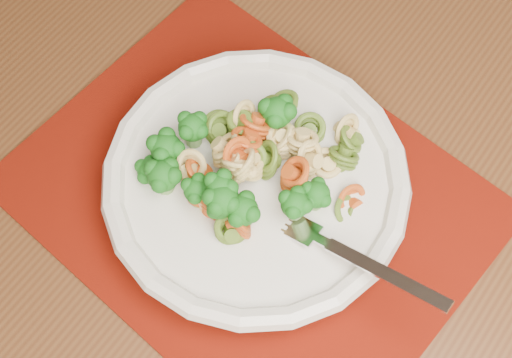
% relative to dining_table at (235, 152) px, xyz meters
% --- Properties ---
extents(dining_table, '(1.54, 1.16, 0.74)m').
position_rel_dining_table_xyz_m(dining_table, '(0.00, 0.00, 0.00)').
color(dining_table, '#513016').
rests_on(dining_table, ground).
extents(placemat, '(0.48, 0.42, 0.00)m').
position_rel_dining_table_xyz_m(placemat, '(0.06, -0.09, 0.10)').
color(placemat, '#640F04').
rests_on(placemat, dining_table).
extents(pasta_bowl, '(0.27, 0.27, 0.05)m').
position_rel_dining_table_xyz_m(pasta_bowl, '(0.06, -0.09, 0.14)').
color(pasta_bowl, silver).
rests_on(pasta_bowl, placemat).
extents(pasta_broccoli_heap, '(0.23, 0.23, 0.06)m').
position_rel_dining_table_xyz_m(pasta_broccoli_heap, '(0.06, -0.09, 0.15)').
color(pasta_broccoli_heap, '#E3C070').
rests_on(pasta_broccoli_heap, pasta_bowl).
extents(fork, '(0.18, 0.07, 0.08)m').
position_rel_dining_table_xyz_m(fork, '(0.12, -0.12, 0.15)').
color(fork, silver).
rests_on(fork, pasta_bowl).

